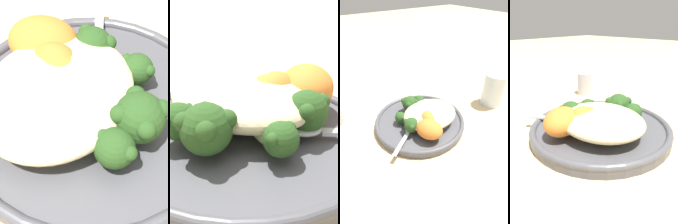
# 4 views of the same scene
# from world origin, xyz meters

# --- Properties ---
(ground_plane) EXTENTS (4.00, 4.00, 0.00)m
(ground_plane) POSITION_xyz_m (0.00, 0.00, 0.00)
(ground_plane) COLOR #D6B784
(plate) EXTENTS (0.25, 0.25, 0.02)m
(plate) POSITION_xyz_m (0.01, -0.00, 0.01)
(plate) COLOR #4C4C51
(plate) RESTS_ON ground_plane
(quinoa_mound) EXTENTS (0.15, 0.13, 0.04)m
(quinoa_mound) POSITION_xyz_m (-0.01, 0.02, 0.04)
(quinoa_mound) COLOR beige
(quinoa_mound) RESTS_ON plate
(broccoli_stalk_0) EXTENTS (0.05, 0.10, 0.03)m
(broccoli_stalk_0) POSITION_xyz_m (-0.02, -0.03, 0.04)
(broccoli_stalk_0) COLOR #9EBC66
(broccoli_stalk_0) RESTS_ON plate
(broccoli_stalk_1) EXTENTS (0.05, 0.13, 0.04)m
(broccoli_stalk_1) POSITION_xyz_m (0.01, -0.04, 0.04)
(broccoli_stalk_1) COLOR #9EBC66
(broccoli_stalk_1) RESTS_ON plate
(broccoli_stalk_2) EXTENTS (0.10, 0.07, 0.03)m
(broccoli_stalk_2) POSITION_xyz_m (0.04, -0.01, 0.03)
(broccoli_stalk_2) COLOR #9EBC66
(broccoli_stalk_2) RESTS_ON plate
(broccoli_stalk_3) EXTENTS (0.09, 0.04, 0.04)m
(broccoli_stalk_3) POSITION_xyz_m (0.05, 0.03, 0.04)
(broccoli_stalk_3) COLOR #9EBC66
(broccoli_stalk_3) RESTS_ON plate
(sweet_potato_chunk_0) EXTENTS (0.08, 0.08, 0.04)m
(sweet_potato_chunk_0) POSITION_xyz_m (0.01, 0.03, 0.04)
(sweet_potato_chunk_0) COLOR orange
(sweet_potato_chunk_0) RESTS_ON plate
(sweet_potato_chunk_1) EXTENTS (0.08, 0.08, 0.04)m
(sweet_potato_chunk_1) POSITION_xyz_m (0.03, 0.07, 0.04)
(sweet_potato_chunk_1) COLOR orange
(sweet_potato_chunk_1) RESTS_ON plate
(sweet_potato_chunk_2) EXTENTS (0.05, 0.05, 0.04)m
(sweet_potato_chunk_2) POSITION_xyz_m (0.02, 0.04, 0.04)
(sweet_potato_chunk_2) COLOR orange
(sweet_potato_chunk_2) RESTS_ON plate
(sweet_potato_chunk_3) EXTENTS (0.07, 0.06, 0.03)m
(sweet_potato_chunk_3) POSITION_xyz_m (0.01, 0.03, 0.04)
(sweet_potato_chunk_3) COLOR orange
(sweet_potato_chunk_3) RESTS_ON plate
(spoon) EXTENTS (0.10, 0.07, 0.01)m
(spoon) POSITION_xyz_m (0.07, 0.03, 0.03)
(spoon) COLOR silver
(spoon) RESTS_ON plate
(salt_shaker) EXTENTS (0.04, 0.04, 0.08)m
(salt_shaker) POSITION_xyz_m (0.20, -0.15, 0.04)
(salt_shaker) COLOR #B2B2B7
(salt_shaker) RESTS_ON ground_plane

